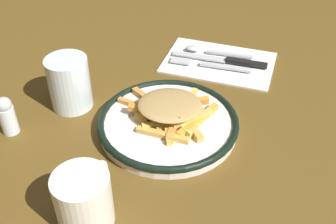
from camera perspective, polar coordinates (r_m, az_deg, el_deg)
The scene contains 10 objects.
ground_plane at distance 0.74m, azimuth 0.00°, elevation -2.33°, with size 2.60×2.60×0.00m, color brown.
plate at distance 0.73m, azimuth 0.00°, elevation -1.55°, with size 0.25×0.25×0.02m.
fries_heap at distance 0.72m, azimuth 0.42°, elevation 0.11°, with size 0.15×0.18×0.04m.
napkin at distance 0.92m, azimuth 7.05°, elevation 6.93°, with size 0.16×0.24×0.01m, color white.
fork at distance 0.90m, azimuth 5.83°, elevation 6.53°, with size 0.03×0.18×0.01m.
knife at distance 0.92m, azimuth 8.25°, elevation 7.11°, with size 0.03×0.21×0.01m.
spoon at distance 0.95m, azimuth 5.45°, elevation 8.46°, with size 0.03×0.15×0.01m.
water_glass at distance 0.79m, azimuth -13.53°, elevation 3.91°, with size 0.08×0.08×0.10m, color silver.
coffee_mug at distance 0.58m, azimuth -11.55°, elevation -11.75°, with size 0.11×0.08×0.08m.
salt_shaker at distance 0.76m, azimuth -21.45°, elevation -0.40°, with size 0.03×0.03×0.07m.
Camera 1 is at (-0.52, -0.20, 0.48)m, focal length 43.97 mm.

